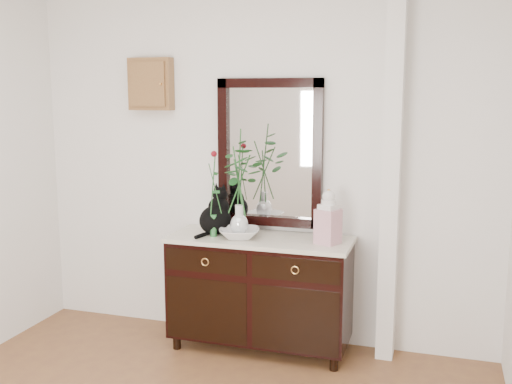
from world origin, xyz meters
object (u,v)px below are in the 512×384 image
(sideboard, at_px, (260,287))
(lotus_bowl, at_px, (239,233))
(cat, at_px, (215,210))
(ginger_jar, at_px, (328,216))

(sideboard, distance_m, lotus_bowl, 0.44)
(sideboard, relative_size, cat, 3.82)
(lotus_bowl, bearing_deg, cat, 157.88)
(cat, distance_m, ginger_jar, 0.86)
(sideboard, bearing_deg, cat, 175.98)
(ginger_jar, bearing_deg, sideboard, 177.01)
(ginger_jar, bearing_deg, lotus_bowl, -176.59)
(cat, distance_m, lotus_bowl, 0.27)
(sideboard, bearing_deg, ginger_jar, -2.99)
(cat, height_order, lotus_bowl, cat)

